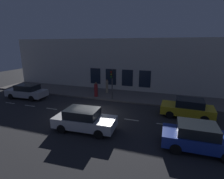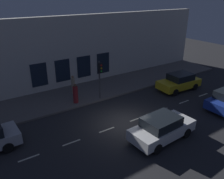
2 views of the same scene
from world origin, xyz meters
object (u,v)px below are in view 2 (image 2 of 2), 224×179
(traffic_light, at_px, (100,73))
(parked_car_3, at_px, (179,82))
(pedestrian_1, at_px, (73,85))
(pedestrian_0, at_px, (75,94))
(parked_car_1, at_px, (162,128))

(traffic_light, relative_size, parked_car_3, 0.78)
(traffic_light, height_order, pedestrian_1, traffic_light)
(parked_car_3, bearing_deg, traffic_light, 77.03)
(traffic_light, xyz_separation_m, pedestrian_1, (2.35, 1.44, -1.52))
(traffic_light, relative_size, pedestrian_0, 1.99)
(pedestrian_0, bearing_deg, traffic_light, -162.64)
(parked_car_3, distance_m, pedestrian_0, 9.88)
(traffic_light, height_order, parked_car_1, traffic_light)
(parked_car_1, distance_m, parked_car_3, 8.66)
(pedestrian_0, distance_m, pedestrian_1, 1.97)
(pedestrian_0, xyz_separation_m, pedestrian_1, (1.86, -0.66, 0.02))
(parked_car_3, xyz_separation_m, pedestrian_0, (2.57, 9.54, 0.12))
(parked_car_3, xyz_separation_m, pedestrian_1, (4.43, 8.88, 0.14))
(traffic_light, xyz_separation_m, parked_car_3, (-2.08, -7.44, -1.66))
(parked_car_1, xyz_separation_m, parked_car_3, (4.90, -7.14, -0.00))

